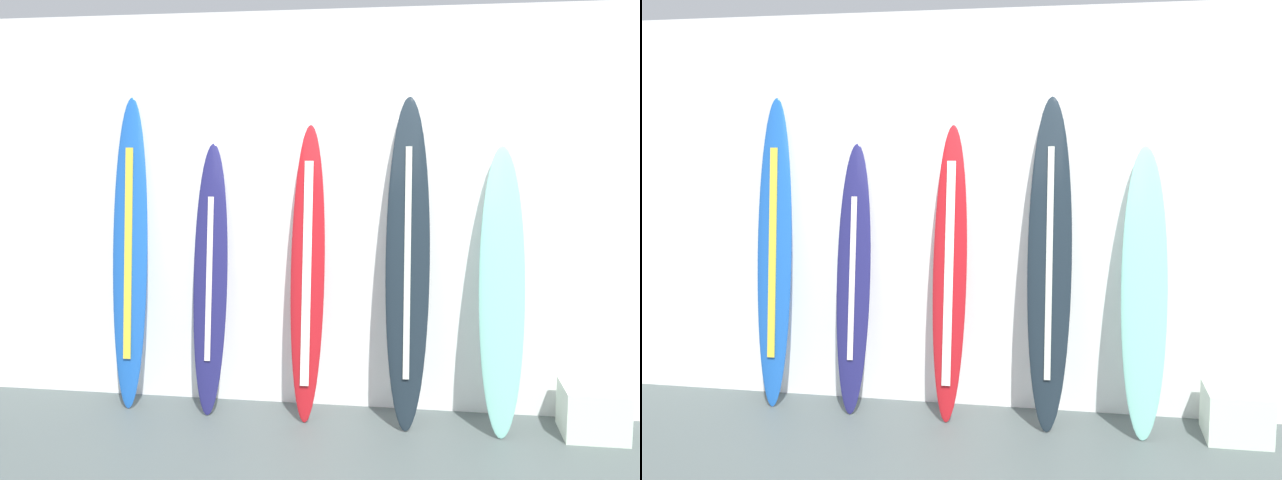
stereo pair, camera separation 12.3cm
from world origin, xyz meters
TOP-DOWN VIEW (x-y plane):
  - wall_back at (0.00, 1.30)m, footprint 7.20×0.20m
  - surfboard_cobalt at (-1.50, 1.02)m, footprint 0.27×0.33m
  - surfboard_navy at (-0.90, 1.00)m, footprint 0.26×0.38m
  - surfboard_crimson at (-0.20, 0.97)m, footprint 0.24×0.37m
  - surfboard_charcoal at (0.47, 0.95)m, footprint 0.31×0.45m
  - surfboard_seafoam at (1.09, 0.94)m, footprint 0.30×0.46m
  - display_block_left at (1.69, 0.91)m, footprint 0.39×0.39m

SIDE VIEW (x-z plane):
  - display_block_left at x=1.69m, z-range 0.00..0.32m
  - surfboard_seafoam at x=1.09m, z-range -0.01..1.86m
  - surfboard_navy at x=-0.90m, z-range -0.02..1.88m
  - surfboard_crimson at x=-0.20m, z-range 0.00..2.02m
  - surfboard_charcoal at x=0.47m, z-range -0.01..2.20m
  - surfboard_cobalt at x=-1.50m, z-range -0.01..2.21m
  - wall_back at x=0.00m, z-range 0.00..2.80m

